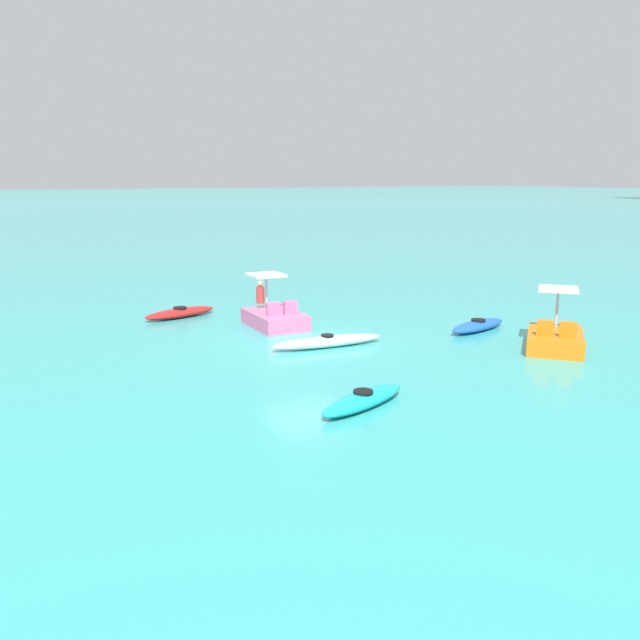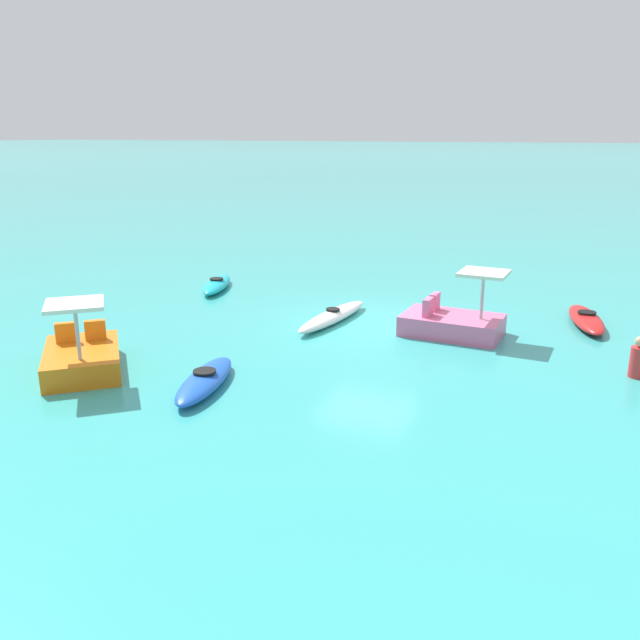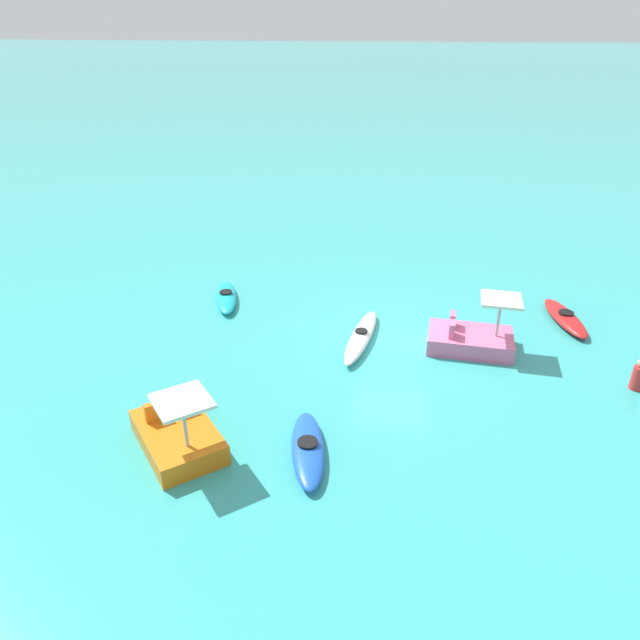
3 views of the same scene
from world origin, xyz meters
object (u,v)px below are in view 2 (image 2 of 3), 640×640
(kayak_blue, at_px, (205,380))
(pedal_boat_pink, at_px, (453,322))
(kayak_white, at_px, (333,316))
(person_near_shore, at_px, (638,359))
(kayak_cyan, at_px, (217,284))
(kayak_red, at_px, (586,319))
(pedal_boat_orange, at_px, (82,356))

(kayak_blue, distance_m, pedal_boat_pink, 6.61)
(kayak_white, distance_m, person_near_shore, 7.42)
(kayak_blue, height_order, kayak_white, same)
(kayak_cyan, xyz_separation_m, person_near_shore, (-12.15, 3.25, 0.22))
(kayak_white, height_order, kayak_red, same)
(kayak_cyan, xyz_separation_m, pedal_boat_pink, (-8.02, 1.84, 0.17))
(kayak_red, relative_size, person_near_shore, 3.22)
(kayak_blue, distance_m, pedal_boat_orange, 2.91)
(kayak_red, height_order, pedal_boat_orange, pedal_boat_orange)
(kayak_white, height_order, person_near_shore, person_near_shore)
(kayak_white, bearing_deg, kayak_cyan, -22.21)
(pedal_boat_pink, distance_m, pedal_boat_orange, 8.74)
(pedal_boat_orange, xyz_separation_m, person_near_shore, (-10.79, -4.26, 0.05))
(kayak_blue, xyz_separation_m, kayak_cyan, (4.26, -7.28, -0.00))
(kayak_white, distance_m, pedal_boat_orange, 6.54)
(kayak_cyan, height_order, kayak_red, same)
(kayak_blue, bearing_deg, kayak_red, -131.65)
(pedal_boat_pink, xyz_separation_m, pedal_boat_orange, (6.66, 5.66, 0.00))
(pedal_boat_pink, height_order, person_near_shore, pedal_boat_pink)
(kayak_blue, height_order, kayak_red, same)
(kayak_blue, relative_size, pedal_boat_orange, 0.97)
(kayak_blue, xyz_separation_m, person_near_shore, (-7.89, -4.03, 0.22))
(kayak_white, relative_size, pedal_boat_pink, 1.39)
(kayak_red, distance_m, pedal_boat_pink, 3.78)
(pedal_boat_pink, bearing_deg, person_near_shore, 161.23)
(kayak_white, distance_m, pedal_boat_pink, 3.19)
(kayak_white, distance_m, kayak_red, 6.66)
(pedal_boat_orange, bearing_deg, kayak_cyan, -79.72)
(kayak_red, relative_size, pedal_boat_pink, 1.13)
(kayak_cyan, distance_m, pedal_boat_orange, 7.63)
(kayak_white, relative_size, pedal_boat_orange, 1.25)
(kayak_white, bearing_deg, pedal_boat_orange, 57.82)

